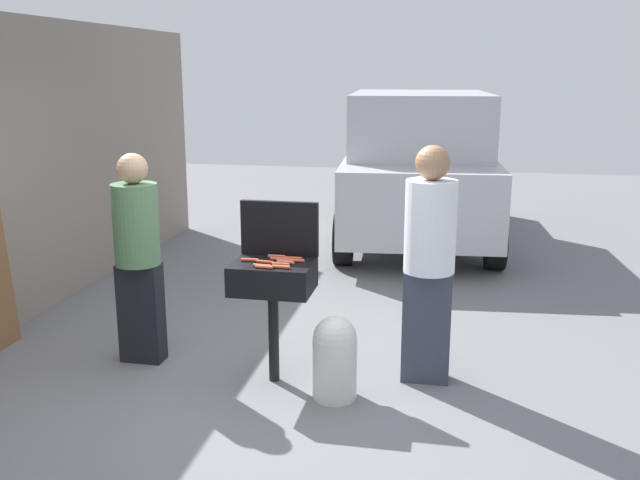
{
  "coord_description": "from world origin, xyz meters",
  "views": [
    {
      "loc": [
        1.43,
        -4.73,
        2.33
      ],
      "look_at": [
        0.37,
        0.63,
        1.0
      ],
      "focal_mm": 39.68,
      "sensor_mm": 36.0,
      "label": 1
    }
  ],
  "objects_px": {
    "hot_dog_11": "(286,262)",
    "hot_dog_0": "(279,259)",
    "person_right": "(429,257)",
    "hot_dog_5": "(296,260)",
    "hot_dog_1": "(281,264)",
    "hot_dog_2": "(262,266)",
    "hot_dog_10": "(264,267)",
    "person_left": "(138,251)",
    "hot_dog_6": "(281,267)",
    "parked_minivan": "(418,166)",
    "hot_dog_3": "(285,261)",
    "hot_dog_4": "(293,258)",
    "hot_dog_7": "(250,260)",
    "hot_dog_9": "(265,262)",
    "hot_dog_8": "(277,256)",
    "bbq_grill": "(273,281)",
    "propane_tank": "(335,356)"
  },
  "relations": [
    {
      "from": "hot_dog_3",
      "to": "hot_dog_7",
      "type": "bearing_deg",
      "value": -177.24
    },
    {
      "from": "person_left",
      "to": "hot_dog_6",
      "type": "bearing_deg",
      "value": -1.19
    },
    {
      "from": "hot_dog_7",
      "to": "person_left",
      "type": "distance_m",
      "value": 0.99
    },
    {
      "from": "hot_dog_9",
      "to": "person_left",
      "type": "distance_m",
      "value": 1.12
    },
    {
      "from": "hot_dog_5",
      "to": "hot_dog_10",
      "type": "bearing_deg",
      "value": -130.79
    },
    {
      "from": "hot_dog_1",
      "to": "hot_dog_2",
      "type": "xyz_separation_m",
      "value": [
        -0.12,
        -0.07,
        0.0
      ]
    },
    {
      "from": "hot_dog_5",
      "to": "hot_dog_11",
      "type": "distance_m",
      "value": 0.09
    },
    {
      "from": "hot_dog_8",
      "to": "hot_dog_1",
      "type": "bearing_deg",
      "value": -67.7
    },
    {
      "from": "hot_dog_0",
      "to": "hot_dog_7",
      "type": "distance_m",
      "value": 0.22
    },
    {
      "from": "hot_dog_8",
      "to": "propane_tank",
      "type": "xyz_separation_m",
      "value": [
        0.51,
        -0.33,
        -0.63
      ]
    },
    {
      "from": "hot_dog_4",
      "to": "hot_dog_6",
      "type": "relative_size",
      "value": 1.0
    },
    {
      "from": "hot_dog_5",
      "to": "hot_dog_11",
      "type": "bearing_deg",
      "value": -131.92
    },
    {
      "from": "person_right",
      "to": "parked_minivan",
      "type": "xyz_separation_m",
      "value": [
        -0.37,
        4.68,
        0.05
      ]
    },
    {
      "from": "hot_dog_10",
      "to": "hot_dog_8",
      "type": "bearing_deg",
      "value": 87.05
    },
    {
      "from": "hot_dog_0",
      "to": "hot_dog_7",
      "type": "height_order",
      "value": "same"
    },
    {
      "from": "hot_dog_0",
      "to": "hot_dog_2",
      "type": "relative_size",
      "value": 1.0
    },
    {
      "from": "hot_dog_7",
      "to": "hot_dog_11",
      "type": "xyz_separation_m",
      "value": [
        0.28,
        -0.02,
        0.0
      ]
    },
    {
      "from": "hot_dog_8",
      "to": "hot_dog_9",
      "type": "bearing_deg",
      "value": -104.05
    },
    {
      "from": "parked_minivan",
      "to": "propane_tank",
      "type": "bearing_deg",
      "value": 82.55
    },
    {
      "from": "propane_tank",
      "to": "person_left",
      "type": "height_order",
      "value": "person_left"
    },
    {
      "from": "hot_dog_5",
      "to": "propane_tank",
      "type": "xyz_separation_m",
      "value": [
        0.34,
        -0.25,
        -0.63
      ]
    },
    {
      "from": "bbq_grill",
      "to": "hot_dog_11",
      "type": "xyz_separation_m",
      "value": [
        0.1,
        -0.02,
        0.16
      ]
    },
    {
      "from": "person_right",
      "to": "hot_dog_7",
      "type": "bearing_deg",
      "value": 24.92
    },
    {
      "from": "hot_dog_6",
      "to": "hot_dog_1",
      "type": "bearing_deg",
      "value": 106.47
    },
    {
      "from": "hot_dog_0",
      "to": "parked_minivan",
      "type": "xyz_separation_m",
      "value": [
        0.73,
        4.85,
        0.08
      ]
    },
    {
      "from": "hot_dog_2",
      "to": "hot_dog_7",
      "type": "xyz_separation_m",
      "value": [
        -0.13,
        0.13,
        0.0
      ]
    },
    {
      "from": "hot_dog_11",
      "to": "hot_dog_0",
      "type": "bearing_deg",
      "value": 130.4
    },
    {
      "from": "person_right",
      "to": "parked_minivan",
      "type": "bearing_deg",
      "value": -70.96
    },
    {
      "from": "hot_dog_5",
      "to": "hot_dog_10",
      "type": "distance_m",
      "value": 0.28
    },
    {
      "from": "hot_dog_0",
      "to": "hot_dog_9",
      "type": "distance_m",
      "value": 0.13
    },
    {
      "from": "hot_dog_2",
      "to": "hot_dog_10",
      "type": "relative_size",
      "value": 1.0
    },
    {
      "from": "bbq_grill",
      "to": "hot_dog_9",
      "type": "bearing_deg",
      "value": -141.81
    },
    {
      "from": "parked_minivan",
      "to": "hot_dog_4",
      "type": "bearing_deg",
      "value": 77.97
    },
    {
      "from": "bbq_grill",
      "to": "hot_dog_7",
      "type": "height_order",
      "value": "hot_dog_7"
    },
    {
      "from": "hot_dog_6",
      "to": "parked_minivan",
      "type": "distance_m",
      "value": 5.1
    },
    {
      "from": "hot_dog_7",
      "to": "hot_dog_0",
      "type": "bearing_deg",
      "value": 18.93
    },
    {
      "from": "hot_dog_4",
      "to": "hot_dog_6",
      "type": "height_order",
      "value": "same"
    },
    {
      "from": "hot_dog_2",
      "to": "hot_dog_10",
      "type": "distance_m",
      "value": 0.04
    },
    {
      "from": "hot_dog_7",
      "to": "parked_minivan",
      "type": "relative_size",
      "value": 0.03
    },
    {
      "from": "hot_dog_2",
      "to": "hot_dog_8",
      "type": "bearing_deg",
      "value": 82.16
    },
    {
      "from": "hot_dog_4",
      "to": "parked_minivan",
      "type": "xyz_separation_m",
      "value": [
        0.63,
        4.81,
        0.08
      ]
    },
    {
      "from": "hot_dog_5",
      "to": "hot_dog_6",
      "type": "xyz_separation_m",
      "value": [
        -0.06,
        -0.19,
        0.0
      ]
    },
    {
      "from": "hot_dog_4",
      "to": "hot_dog_1",
      "type": "bearing_deg",
      "value": -106.6
    },
    {
      "from": "hot_dog_8",
      "to": "parked_minivan",
      "type": "height_order",
      "value": "parked_minivan"
    },
    {
      "from": "hot_dog_3",
      "to": "hot_dog_6",
      "type": "bearing_deg",
      "value": -87.08
    },
    {
      "from": "hot_dog_5",
      "to": "hot_dog_10",
      "type": "relative_size",
      "value": 1.0
    },
    {
      "from": "hot_dog_1",
      "to": "hot_dog_4",
      "type": "distance_m",
      "value": 0.18
    },
    {
      "from": "hot_dog_0",
      "to": "person_right",
      "type": "distance_m",
      "value": 1.11
    },
    {
      "from": "parked_minivan",
      "to": "hot_dog_1",
      "type": "bearing_deg",
      "value": 77.64
    },
    {
      "from": "hot_dog_10",
      "to": "hot_dog_4",
      "type": "bearing_deg",
      "value": 60.65
    }
  ]
}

